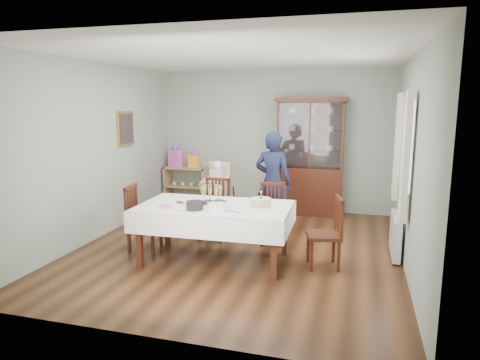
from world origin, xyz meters
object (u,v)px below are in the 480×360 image
at_px(woman, 273,182).
at_px(birthday_cake, 261,203).
at_px(high_chair, 218,201).
at_px(champagne_tray, 212,198).
at_px(gift_bag_pink, 175,156).
at_px(chair_end_right, 325,247).
at_px(china_cabinet, 310,155).
at_px(chair_far_right, 273,226).
at_px(gift_bag_orange, 194,159).
at_px(sideboard, 187,186).
at_px(dining_table, 215,233).
at_px(chair_far_left, 214,221).
at_px(chair_end_left, 144,231).

relative_size(woman, birthday_cake, 5.45).
distance_m(high_chair, champagne_tray, 1.51).
bearing_deg(gift_bag_pink, chair_end_right, -39.12).
height_order(china_cabinet, woman, china_cabinet).
bearing_deg(chair_far_right, gift_bag_orange, 125.14).
bearing_deg(champagne_tray, high_chair, 105.63).
height_order(sideboard, gift_bag_orange, gift_bag_orange).
height_order(dining_table, gift_bag_pink, gift_bag_pink).
xyz_separation_m(sideboard, gift_bag_orange, (0.18, -0.02, 0.56)).
relative_size(sideboard, gift_bag_orange, 2.46).
distance_m(chair_end_right, champagne_tray, 1.61).
xyz_separation_m(chair_far_left, chair_end_right, (1.75, -0.74, -0.00)).
xyz_separation_m(dining_table, chair_end_right, (1.42, 0.18, -0.11)).
distance_m(birthday_cake, gift_bag_pink, 3.63).
height_order(chair_far_left, woman, woman).
distance_m(chair_far_right, woman, 0.81).
distance_m(high_chair, birthday_cake, 1.82).
relative_size(woman, gift_bag_pink, 3.53).
bearing_deg(chair_end_left, gift_bag_pink, 7.59).
bearing_deg(dining_table, birthday_cake, 8.84).
relative_size(dining_table, chair_far_right, 2.26).
bearing_deg(birthday_cake, china_cabinet, 83.38).
bearing_deg(champagne_tray, chair_far_left, 107.06).
bearing_deg(gift_bag_orange, woman, -34.38).
bearing_deg(woman, gift_bag_pink, -20.98).
xyz_separation_m(woman, birthday_cake, (0.13, -1.43, -0.01)).
height_order(sideboard, chair_end_right, chair_end_right).
bearing_deg(chair_far_right, high_chair, 139.85).
bearing_deg(dining_table, chair_far_right, 57.62).
bearing_deg(birthday_cake, chair_far_right, 90.26).
relative_size(chair_end_right, gift_bag_pink, 1.97).
relative_size(chair_far_right, chair_end_right, 0.98).
bearing_deg(high_chair, gift_bag_orange, 127.17).
height_order(chair_far_left, champagne_tray, champagne_tray).
distance_m(woman, high_chair, 1.02).
relative_size(dining_table, birthday_cake, 6.73).
distance_m(sideboard, chair_far_right, 2.89).
relative_size(woman, champagne_tray, 4.13).
height_order(chair_far_right, high_chair, high_chair).
distance_m(sideboard, gift_bag_pink, 0.65).
height_order(dining_table, sideboard, sideboard).
bearing_deg(gift_bag_pink, woman, -29.40).
bearing_deg(chair_end_right, birthday_cake, -98.42).
height_order(sideboard, high_chair, high_chair).
xyz_separation_m(dining_table, high_chair, (-0.47, 1.51, 0.06)).
bearing_deg(chair_end_left, woman, -55.74).
distance_m(chair_end_left, gift_bag_orange, 2.78).
xyz_separation_m(high_chair, gift_bag_orange, (-0.94, 1.29, 0.52)).
distance_m(dining_table, champagne_tray, 0.47).
bearing_deg(chair_end_left, high_chair, -31.92).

